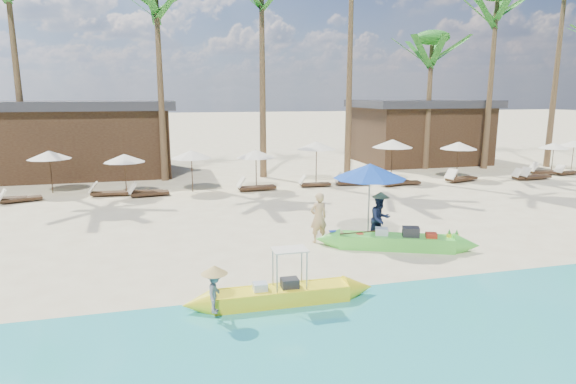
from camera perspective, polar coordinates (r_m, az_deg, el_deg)
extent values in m
plane|color=beige|center=(14.07, -0.04, -7.86)|extent=(240.00, 240.00, 0.00)
cube|color=tan|center=(9.72, 7.66, -17.25)|extent=(240.00, 4.50, 0.01)
cube|color=#4FCF3F|center=(15.21, 12.65, -5.83)|extent=(3.47, 1.99, 0.41)
cube|color=white|center=(15.20, 12.65, -5.76)|extent=(2.95, 1.62, 0.19)
cube|color=#262628|center=(15.17, 14.34, -4.76)|extent=(0.60, 0.54, 0.38)
cube|color=silver|center=(15.16, 11.02, -4.77)|extent=(0.48, 0.45, 0.31)
cube|color=#AC2A17|center=(15.21, 16.61, -5.11)|extent=(0.41, 0.38, 0.24)
cylinder|color=#AC2A17|center=(15.16, 8.53, -5.08)|extent=(0.24, 0.24, 0.10)
cylinder|color=#262628|center=(15.06, 7.49, -5.19)|extent=(0.22, 0.22, 0.09)
sphere|color=tan|center=(15.10, 6.25, -4.90)|extent=(0.20, 0.20, 0.20)
cylinder|color=yellow|center=(15.45, 18.54, -5.07)|extent=(0.15, 0.15, 0.20)
cylinder|color=yellow|center=(15.49, 19.34, -5.08)|extent=(0.15, 0.15, 0.20)
cube|color=yellow|center=(11.14, -0.80, -12.20)|extent=(3.09, 0.66, 0.37)
cube|color=white|center=(11.13, -0.80, -12.11)|extent=(2.66, 0.48, 0.17)
cube|color=#262628|center=(11.09, 0.20, -10.93)|extent=(0.39, 0.31, 0.29)
cube|color=silver|center=(10.96, -3.33, -11.33)|extent=(0.31, 0.27, 0.25)
cube|color=#EDE3C8|center=(10.80, 0.20, -6.83)|extent=(0.78, 0.54, 0.03)
imported|color=tan|center=(15.36, 3.63, -3.05)|extent=(0.65, 0.49, 1.63)
imported|color=#131B35|center=(15.58, 10.83, -3.18)|extent=(0.86, 0.73, 1.54)
imported|color=gray|center=(10.31, -8.65, -11.61)|extent=(0.49, 0.66, 0.91)
cylinder|color=#99999E|center=(15.73, 9.55, -1.32)|extent=(0.05, 0.05, 2.44)
cone|color=#123FAA|center=(15.53, 9.68, 2.47)|extent=(2.33, 2.33, 0.48)
cylinder|color=#3D2B19|center=(25.66, -26.29, 2.07)|extent=(0.05, 0.05, 2.00)
cone|color=#EDE3C8|center=(25.55, -26.46, 3.97)|extent=(2.00, 2.00, 0.40)
cube|color=#3D2B19|center=(24.25, -29.04, -0.73)|extent=(1.71, 1.04, 0.11)
cube|color=#EDE3C8|center=(24.15, -30.79, -0.25)|extent=(0.52, 0.62, 0.47)
cube|color=#3D2B19|center=(24.52, -30.65, -0.74)|extent=(1.80, 0.63, 0.13)
cylinder|color=#3D2B19|center=(23.76, -18.71, 1.87)|extent=(0.05, 0.05, 1.90)
cone|color=#EDE3C8|center=(23.65, -18.83, 3.82)|extent=(1.90, 1.90, 0.38)
cube|color=#3D2B19|center=(23.97, -20.32, -0.10)|extent=(1.73, 0.68, 0.12)
cube|color=#EDE3C8|center=(24.06, -22.11, 0.53)|extent=(0.42, 0.57, 0.49)
cube|color=#3D2B19|center=(23.30, -16.05, -0.14)|extent=(1.77, 0.77, 0.12)
cube|color=#EDE3C8|center=(23.18, -17.95, 0.45)|extent=(0.45, 0.60, 0.50)
cylinder|color=#3D2B19|center=(23.84, -11.31, 2.39)|extent=(0.05, 0.05, 1.98)
cone|color=#EDE3C8|center=(23.72, -11.39, 4.41)|extent=(1.98, 1.98, 0.40)
cube|color=#3D2B19|center=(23.78, -16.46, 0.02)|extent=(1.59, 0.71, 0.11)
cube|color=#EDE3C8|center=(23.86, -18.10, 0.62)|extent=(0.41, 0.54, 0.45)
cylinder|color=#3D2B19|center=(23.95, -3.80, 2.58)|extent=(0.05, 0.05, 1.94)
cone|color=#EDE3C8|center=(23.84, -3.82, 4.55)|extent=(1.94, 1.94, 0.39)
cube|color=#3D2B19|center=(23.78, -3.68, 0.54)|extent=(1.86, 0.70, 0.13)
cube|color=#EDE3C8|center=(23.54, -5.59, 1.20)|extent=(0.44, 0.61, 0.53)
cube|color=#3D2B19|center=(24.78, 3.26, 0.93)|extent=(1.58, 0.59, 0.11)
cube|color=#EDE3C8|center=(24.57, 1.72, 1.50)|extent=(0.38, 0.52, 0.45)
cylinder|color=#3D2B19|center=(26.06, 3.37, 3.53)|extent=(0.05, 0.05, 2.15)
cone|color=#EDE3C8|center=(25.95, 3.40, 5.55)|extent=(2.15, 2.15, 0.43)
cube|color=#3D2B19|center=(25.40, 7.67, 1.13)|extent=(1.77, 0.80, 0.12)
cube|color=#EDE3C8|center=(25.18, 6.03, 1.78)|extent=(0.46, 0.60, 0.50)
cube|color=#3D2B19|center=(25.71, 12.73, 1.09)|extent=(1.87, 1.00, 0.13)
cube|color=#EDE3C8|center=(25.14, 11.42, 1.65)|extent=(0.53, 0.66, 0.52)
cylinder|color=#3D2B19|center=(26.95, 12.19, 3.63)|extent=(0.06, 0.06, 2.21)
cone|color=#EDE3C8|center=(26.84, 12.28, 5.65)|extent=(2.21, 2.21, 0.44)
cube|color=#3D2B19|center=(25.96, 13.60, 1.12)|extent=(1.69, 0.79, 0.12)
cube|color=#EDE3C8|center=(25.69, 12.11, 1.74)|extent=(0.45, 0.58, 0.48)
cylinder|color=#3D2B19|center=(28.60, 19.45, 3.49)|extent=(0.05, 0.05, 2.03)
cone|color=#EDE3C8|center=(28.50, 19.56, 5.22)|extent=(2.03, 2.03, 0.41)
cube|color=#3D2B19|center=(27.83, 19.87, 1.49)|extent=(1.97, 1.07, 0.13)
cube|color=#EDE3C8|center=(27.17, 18.76, 2.04)|extent=(0.56, 0.69, 0.55)
cube|color=#3D2B19|center=(29.93, 26.55, 1.57)|extent=(1.67, 0.58, 0.12)
cube|color=#EDE3C8|center=(29.43, 25.50, 2.10)|extent=(0.38, 0.55, 0.48)
cylinder|color=#3D2B19|center=(33.43, 28.87, 3.55)|extent=(0.04, 0.04, 1.76)
cone|color=#EDE3C8|center=(33.36, 28.99, 4.83)|extent=(1.76, 1.76, 0.35)
cube|color=#3D2B19|center=(30.26, 27.27, 1.63)|extent=(1.83, 0.74, 0.13)
cube|color=#EDE3C8|center=(29.65, 26.28, 2.15)|extent=(0.45, 0.61, 0.52)
cube|color=#3D2B19|center=(32.34, 28.34, 2.10)|extent=(1.96, 1.00, 0.13)
cube|color=#EDE3C8|center=(31.89, 27.11, 2.70)|extent=(0.54, 0.68, 0.55)
cylinder|color=#3D2B19|center=(35.16, 30.68, 3.73)|extent=(0.05, 0.05, 1.81)
cone|color=#EDE3C8|center=(35.08, 30.81, 4.98)|extent=(1.81, 1.81, 0.36)
cube|color=#3D2B19|center=(32.90, 30.18, 2.01)|extent=(1.64, 0.77, 0.11)
cube|color=#EDE3C8|center=(32.31, 29.50, 2.43)|extent=(0.44, 0.56, 0.46)
cone|color=brown|center=(28.85, -29.42, 11.59)|extent=(0.40, 0.40, 10.89)
cone|color=brown|center=(27.14, -14.88, 11.89)|extent=(0.40, 0.40, 10.08)
cone|color=brown|center=(27.44, -3.06, 13.47)|extent=(0.40, 0.40, 11.26)
cone|color=brown|center=(29.36, 7.34, 15.12)|extent=(0.40, 0.40, 13.16)
cone|color=brown|center=(31.79, 16.33, 9.89)|extent=(0.40, 0.40, 8.07)
ellipsoid|color=#1D6B1A|center=(31.97, 16.75, 17.13)|extent=(2.08, 2.08, 0.88)
cone|color=brown|center=(33.16, 22.88, 11.72)|extent=(0.40, 0.40, 10.64)
cone|color=brown|center=(35.81, 29.22, 12.40)|extent=(0.40, 0.40, 12.26)
cube|color=#3D2B19|center=(30.85, -23.24, 5.41)|extent=(10.00, 6.00, 3.80)
cube|color=#2D2D33|center=(30.73, -23.56, 9.39)|extent=(10.80, 6.60, 0.50)
cube|color=#3D2B19|center=(35.06, 15.29, 6.54)|extent=(8.00, 6.00, 3.80)
cube|color=#2D2D33|center=(34.95, 15.48, 10.05)|extent=(8.80, 6.60, 0.50)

